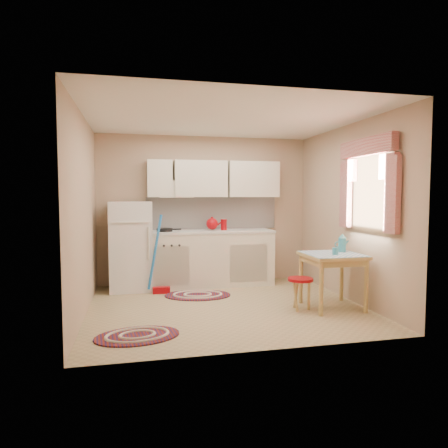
{
  "coord_description": "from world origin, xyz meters",
  "views": [
    {
      "loc": [
        -1.18,
        -5.17,
        1.48
      ],
      "look_at": [
        0.03,
        0.25,
        1.1
      ],
      "focal_mm": 32.0,
      "sensor_mm": 36.0,
      "label": 1
    }
  ],
  "objects": [
    {
      "name": "base_cabinets",
      "position": [
        -0.06,
        1.3,
        0.44
      ],
      "size": [
        2.25,
        0.6,
        0.88
      ],
      "primitive_type": "cube",
      "color": "beige",
      "rests_on": "ground"
    },
    {
      "name": "rug_center",
      "position": [
        -0.28,
        0.64,
        0.01
      ],
      "size": [
        1.07,
        0.8,
        0.02
      ],
      "primitive_type": null,
      "rotation": [
        0.0,
        0.0,
        -0.16
      ],
      "color": "maroon",
      "rests_on": "ground"
    },
    {
      "name": "rug_left",
      "position": [
        -1.18,
        -0.94,
        0.01
      ],
      "size": [
        0.96,
        0.69,
        0.02
      ],
      "primitive_type": null,
      "rotation": [
        0.0,
        0.0,
        0.11
      ],
      "color": "maroon",
      "rests_on": "ground"
    },
    {
      "name": "frying_pan",
      "position": [
        -0.72,
        1.25,
        0.94
      ],
      "size": [
        0.27,
        0.27,
        0.05
      ],
      "primitive_type": "cylinder",
      "rotation": [
        0.0,
        0.0,
        0.09
      ],
      "color": "black",
      "rests_on": "countertop"
    },
    {
      "name": "room_shell",
      "position": [
        0.16,
        0.24,
        1.6
      ],
      "size": [
        3.64,
        3.6,
        2.52
      ],
      "color": "tan",
      "rests_on": "ground"
    },
    {
      "name": "fridge",
      "position": [
        -1.25,
        1.25,
        0.7
      ],
      "size": [
        0.65,
        0.6,
        1.4
      ],
      "primitive_type": "cube",
      "color": "silver",
      "rests_on": "ground"
    },
    {
      "name": "coffee_pot",
      "position": [
        1.57,
        -0.26,
        0.85
      ],
      "size": [
        0.16,
        0.15,
        0.26
      ],
      "primitive_type": null,
      "rotation": [
        0.0,
        0.0,
        -0.36
      ],
      "color": "teal",
      "rests_on": "table"
    },
    {
      "name": "stool",
      "position": [
        0.91,
        -0.38,
        0.21
      ],
      "size": [
        0.36,
        0.36,
        0.42
      ],
      "primitive_type": "cylinder",
      "rotation": [
        0.0,
        0.0,
        0.09
      ],
      "color": "#95050B",
      "rests_on": "ground"
    },
    {
      "name": "countertop",
      "position": [
        -0.06,
        1.3,
        0.9
      ],
      "size": [
        2.27,
        0.62,
        0.04
      ],
      "primitive_type": "cube",
      "color": "silver",
      "rests_on": "base_cabinets"
    },
    {
      "name": "table",
      "position": [
        1.36,
        -0.38,
        0.36
      ],
      "size": [
        0.72,
        0.72,
        0.72
      ],
      "primitive_type": "cube",
      "color": "tan",
      "rests_on": "ground"
    },
    {
      "name": "broom",
      "position": [
        -0.8,
        0.9,
        0.6
      ],
      "size": [
        0.28,
        0.13,
        1.2
      ],
      "primitive_type": null,
      "rotation": [
        0.0,
        0.0,
        -0.04
      ],
      "color": "blue",
      "rests_on": "ground"
    },
    {
      "name": "mug",
      "position": [
        1.35,
        -0.48,
        0.77
      ],
      "size": [
        0.08,
        0.08,
        0.1
      ],
      "primitive_type": "cylinder",
      "rotation": [
        0.0,
        0.0,
        0.04
      ],
      "color": "teal",
      "rests_on": "table"
    },
    {
      "name": "red_kettle",
      "position": [
        0.07,
        1.3,
        1.03
      ],
      "size": [
        0.24,
        0.22,
        0.21
      ],
      "primitive_type": null,
      "rotation": [
        0.0,
        0.0,
        -0.12
      ],
      "color": "#95050B",
      "rests_on": "countertop"
    },
    {
      "name": "red_canister",
      "position": [
        0.26,
        1.3,
        1.0
      ],
      "size": [
        0.13,
        0.13,
        0.16
      ],
      "primitive_type": "cylinder",
      "rotation": [
        0.0,
        0.0,
        0.31
      ],
      "color": "#95050B",
      "rests_on": "countertop"
    }
  ]
}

